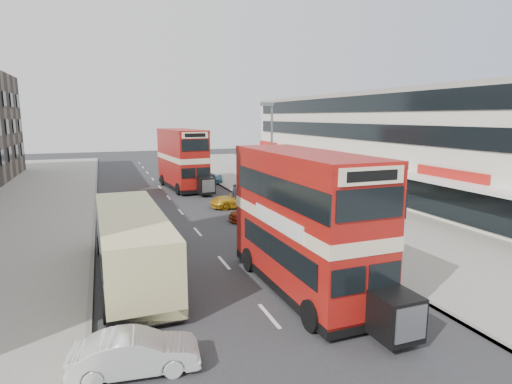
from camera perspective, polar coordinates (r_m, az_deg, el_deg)
name	(u,v)px	position (r m, az deg, el deg)	size (l,w,h in m)	color
ground	(293,344)	(14.26, 4.99, -19.78)	(160.00, 160.00, 0.00)	#28282B
road_surface	(181,212)	(32.39, -10.17, -2.65)	(12.00, 90.00, 0.01)	#28282B
pavement_right	(321,200)	(36.34, 8.80, -1.10)	(12.00, 90.00, 0.15)	gray
kerb_left	(94,217)	(31.95, -21.02, -3.23)	(0.20, 90.00, 0.16)	gray
kerb_right	(256,205)	(33.92, 0.03, -1.78)	(0.20, 90.00, 0.16)	gray
commercial_row	(387,142)	(41.76, 17.28, 6.42)	(9.90, 46.20, 9.30)	beige
street_lamp	(271,148)	(31.55, 2.01, 5.95)	(1.00, 0.20, 8.12)	slate
bus_main	(304,221)	(17.22, 6.50, -3.97)	(2.95, 10.10, 5.55)	black
bus_second	(182,159)	(42.34, -9.93, 4.45)	(3.74, 10.39, 5.68)	black
coach	(132,242)	(19.48, -16.47, -6.53)	(2.98, 10.62, 2.80)	black
car_left_front	(135,353)	(13.08, -16.04, -20.20)	(1.24, 3.56, 1.17)	silver
car_right_a	(258,211)	(29.25, 0.31, -2.65)	(1.71, 4.22, 1.22)	maroon
car_right_b	(238,200)	(33.40, -2.52, -1.04)	(2.04, 4.42, 1.23)	orange
car_right_c	(205,179)	(44.86, -6.96, 1.82)	(1.51, 3.75, 1.28)	#5690AD
pedestrian_near	(312,201)	(30.38, 7.60, -1.25)	(0.73, 0.49, 1.97)	gray
pedestrian_far	(251,178)	(42.55, -0.65, 1.90)	(0.96, 0.40, 1.64)	gray
cyclist	(235,201)	(32.76, -2.83, -1.20)	(0.79, 1.90, 1.97)	gray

